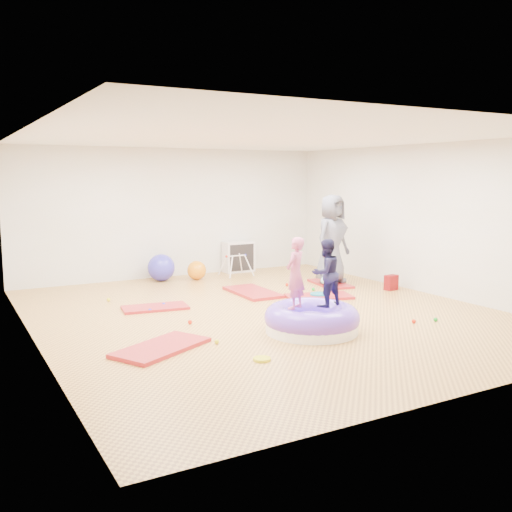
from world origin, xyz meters
TOP-DOWN VIEW (x-y plane):
  - room at (0.00, 0.00)m, footprint 7.01×8.01m
  - gym_mat_front_left at (-2.13, -1.04)m, footprint 1.43×1.17m
  - gym_mat_mid_left at (-1.45, 1.16)m, footprint 1.14×0.68m
  - gym_mat_center_back at (0.58, 1.47)m, footprint 0.68×1.33m
  - gym_mat_right at (1.45, 0.55)m, footprint 1.29×0.89m
  - gym_mat_rear_right at (2.39, 1.47)m, footprint 0.71×1.15m
  - inflatable_cushion at (0.03, -1.28)m, footprint 1.36×1.36m
  - child_pink at (-0.19, -1.17)m, footprint 0.44×0.40m
  - child_navy at (0.26, -1.28)m, footprint 0.51×0.42m
  - adult_caregiver at (2.41, 1.48)m, footprint 1.01×0.81m
  - infant at (2.20, 1.27)m, footprint 0.33×0.33m
  - ball_pit_balls at (-0.07, 0.30)m, footprint 4.06×3.89m
  - exercise_ball_blue at (-0.48, 3.55)m, footprint 0.57×0.57m
  - exercise_ball_orange at (0.23, 3.33)m, footprint 0.41×0.41m
  - infant_play_gym at (1.15, 3.28)m, footprint 0.62×0.59m
  - cube_shelf at (1.48, 3.79)m, footprint 0.71×0.35m
  - balance_disc at (1.48, 0.58)m, footprint 0.33×0.33m
  - backpack at (3.10, 0.46)m, footprint 0.27×0.19m
  - yellow_toy at (-1.22, -2.04)m, footprint 0.22×0.22m

SIDE VIEW (x-z plane):
  - yellow_toy at x=-1.22m, z-range 0.00..0.03m
  - gym_mat_mid_left at x=-1.45m, z-range 0.00..0.04m
  - gym_mat_rear_right at x=2.39m, z-range 0.00..0.04m
  - gym_mat_right at x=1.45m, z-range 0.00..0.05m
  - gym_mat_front_left at x=-2.13m, z-range 0.00..0.05m
  - gym_mat_center_back at x=0.58m, z-range 0.00..0.05m
  - ball_pit_balls at x=-0.07m, z-range 0.00..0.06m
  - balance_disc at x=1.48m, z-range 0.00..0.07m
  - infant at x=2.20m, z-range 0.05..0.24m
  - backpack at x=3.10m, z-range 0.00..0.29m
  - inflatable_cushion at x=0.03m, z-range -0.05..0.38m
  - exercise_ball_orange at x=0.23m, z-range 0.00..0.41m
  - exercise_ball_blue at x=-0.48m, z-range 0.00..0.57m
  - infant_play_gym at x=1.15m, z-range 0.08..0.55m
  - cube_shelf at x=1.48m, z-range 0.00..0.71m
  - child_navy at x=0.26m, z-range 0.39..1.37m
  - child_pink at x=-0.19m, z-range 0.39..1.41m
  - adult_caregiver at x=2.41m, z-range 0.04..1.83m
  - room at x=0.00m, z-range 0.00..2.80m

